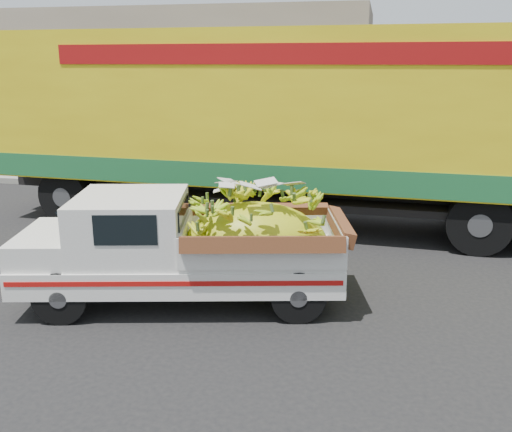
# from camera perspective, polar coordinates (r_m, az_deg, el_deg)

# --- Properties ---
(ground) EXTENTS (100.00, 100.00, 0.00)m
(ground) POSITION_cam_1_polar(r_m,az_deg,el_deg) (8.17, 0.64, -8.07)
(ground) COLOR black
(ground) RESTS_ON ground
(curb) EXTENTS (60.00, 0.25, 0.15)m
(curb) POSITION_cam_1_polar(r_m,az_deg,el_deg) (14.01, 5.74, 2.15)
(curb) COLOR gray
(curb) RESTS_ON ground
(sidewalk) EXTENTS (60.00, 4.00, 0.14)m
(sidewalk) POSITION_cam_1_polar(r_m,az_deg,el_deg) (16.06, 6.61, 3.79)
(sidewalk) COLOR gray
(sidewalk) RESTS_ON ground
(building_left) EXTENTS (18.00, 6.00, 5.00)m
(building_left) POSITION_cam_1_polar(r_m,az_deg,el_deg) (23.58, -11.90, 13.16)
(building_left) COLOR gray
(building_left) RESTS_ON ground
(pickup_truck) EXTENTS (4.54, 2.48, 1.51)m
(pickup_truck) POSITION_cam_1_polar(r_m,az_deg,el_deg) (7.79, -5.05, -2.94)
(pickup_truck) COLOR black
(pickup_truck) RESTS_ON ground
(semi_trailer) EXTENTS (12.03, 3.08, 3.80)m
(semi_trailer) POSITION_cam_1_polar(r_m,az_deg,el_deg) (11.30, 3.70, 9.57)
(semi_trailer) COLOR black
(semi_trailer) RESTS_ON ground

